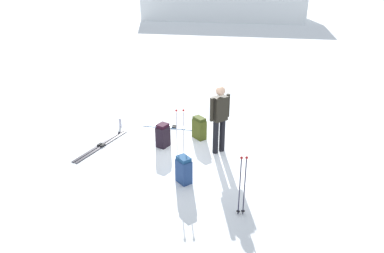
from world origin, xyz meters
TOP-DOWN VIEW (x-y plane):
  - ground_plane at (0.00, 0.00)m, footprint 80.00×80.00m
  - distant_snow_ridge at (-1.98, 22.09)m, footprint 12.18×5.45m
  - skier_standing at (0.64, 0.17)m, footprint 0.43×0.43m
  - ski_pair_near at (-0.78, 1.32)m, footprint 1.81×0.18m
  - ski_pair_far at (-2.34, -0.14)m, footprint 0.69×1.92m
  - backpack_large_dark at (0.10, -1.34)m, footprint 0.40×0.39m
  - backpack_bright at (-0.78, 0.16)m, footprint 0.35×0.38m
  - backpack_small_spare at (0.03, 0.80)m, footprint 0.42×0.41m
  - ski_poles_planted_near at (-0.17, -0.50)m, footprint 0.22×0.11m
  - ski_poles_planted_far at (1.38, -2.19)m, footprint 0.16×0.10m
  - thermos_bottle at (-2.30, 1.07)m, footprint 0.07×0.07m

SIDE VIEW (x-z plane):
  - ground_plane at x=0.00m, z-range 0.00..0.00m
  - ski_pair_far at x=-2.34m, z-range -0.01..0.04m
  - ski_pair_near at x=-0.78m, z-range -0.01..0.04m
  - thermos_bottle at x=-2.30m, z-range 0.00..0.26m
  - backpack_small_spare at x=0.03m, z-range -0.01..0.60m
  - backpack_large_dark at x=0.10m, z-range -0.01..0.60m
  - backpack_bright at x=-0.78m, z-range -0.01..0.61m
  - ski_poles_planted_far at x=1.38m, z-range 0.07..1.31m
  - ski_poles_planted_near at x=-0.17m, z-range 0.07..1.40m
  - skier_standing at x=0.64m, z-range 0.10..1.80m
  - distant_snow_ridge at x=-1.98m, z-range 0.00..2.48m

